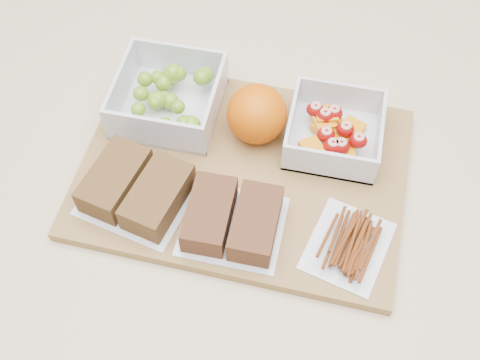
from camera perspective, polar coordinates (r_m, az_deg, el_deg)
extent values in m
cube|color=beige|center=(1.20, 0.21, -11.68)|extent=(1.20, 0.90, 0.90)
cube|color=olive|center=(0.79, 0.28, 0.73)|extent=(0.43, 0.31, 0.02)
cube|color=silver|center=(0.85, -6.67, 6.82)|extent=(0.14, 0.14, 0.01)
cube|color=silver|center=(0.87, -5.65, 11.22)|extent=(0.14, 0.01, 0.06)
cube|color=silver|center=(0.79, -8.16, 4.42)|extent=(0.14, 0.01, 0.06)
cube|color=silver|center=(0.82, -2.36, 7.30)|extent=(0.01, 0.13, 0.06)
cube|color=silver|center=(0.85, -11.18, 8.60)|extent=(0.01, 0.13, 0.06)
sphere|color=#64911E|center=(0.83, -7.79, 7.55)|extent=(0.02, 0.02, 0.02)
sphere|color=#64911E|center=(0.83, -9.40, 8.07)|extent=(0.02, 0.02, 0.02)
sphere|color=#64911E|center=(0.85, -6.65, 9.88)|extent=(0.02, 0.02, 0.02)
sphere|color=#64911E|center=(0.83, -6.58, 7.44)|extent=(0.02, 0.02, 0.02)
sphere|color=#64911E|center=(0.85, -9.00, 9.41)|extent=(0.02, 0.02, 0.02)
sphere|color=#64911E|center=(0.84, -7.25, 7.71)|extent=(0.02, 0.02, 0.02)
sphere|color=#64911E|center=(0.85, -7.84, 9.62)|extent=(0.02, 0.02, 0.02)
sphere|color=#64911E|center=(0.78, -4.64, 5.21)|extent=(0.03, 0.03, 0.03)
sphere|color=#64911E|center=(0.85, -3.39, 9.83)|extent=(0.02, 0.02, 0.02)
sphere|color=#64911E|center=(0.85, -6.34, 10.08)|extent=(0.02, 0.02, 0.02)
sphere|color=#64911E|center=(0.82, -9.63, 6.60)|extent=(0.02, 0.02, 0.02)
sphere|color=#64911E|center=(0.84, -3.69, 9.68)|extent=(0.02, 0.02, 0.02)
sphere|color=#64911E|center=(0.80, -7.15, 5.14)|extent=(0.02, 0.02, 0.02)
sphere|color=#64911E|center=(0.85, -6.49, 9.60)|extent=(0.02, 0.02, 0.02)
sphere|color=#64911E|center=(0.85, -7.29, 9.10)|extent=(0.02, 0.02, 0.02)
sphere|color=#64911E|center=(0.85, -5.86, 10.01)|extent=(0.02, 0.02, 0.02)
sphere|color=#64911E|center=(0.79, -5.25, 5.29)|extent=(0.02, 0.02, 0.02)
sphere|color=#64911E|center=(0.80, -4.15, 4.67)|extent=(0.02, 0.02, 0.02)
sphere|color=#64911E|center=(0.85, -7.43, 9.40)|extent=(0.02, 0.02, 0.02)
sphere|color=#64911E|center=(0.83, -8.08, 7.31)|extent=(0.02, 0.02, 0.02)
sphere|color=#64911E|center=(0.86, -6.57, 9.96)|extent=(0.02, 0.02, 0.02)
sphere|color=#64911E|center=(0.81, -5.89, 6.90)|extent=(0.02, 0.02, 0.02)
sphere|color=#64911E|center=(0.83, -7.99, 7.53)|extent=(0.02, 0.02, 0.02)
cube|color=silver|center=(0.82, 8.74, 3.77)|extent=(0.12, 0.12, 0.00)
cube|color=silver|center=(0.84, 9.45, 7.82)|extent=(0.12, 0.00, 0.05)
cube|color=silver|center=(0.77, 8.42, 1.40)|extent=(0.12, 0.00, 0.05)
cube|color=silver|center=(0.81, 13.03, 4.01)|extent=(0.00, 0.11, 0.05)
cube|color=silver|center=(0.80, 4.85, 5.48)|extent=(0.00, 0.11, 0.05)
cube|color=orange|center=(0.80, 8.99, 3.27)|extent=(0.03, 0.04, 0.01)
cube|color=orange|center=(0.82, 8.32, 5.63)|extent=(0.04, 0.05, 0.01)
cube|color=orange|center=(0.81, 9.58, 4.46)|extent=(0.04, 0.05, 0.01)
cube|color=orange|center=(0.82, 10.47, 4.67)|extent=(0.04, 0.04, 0.01)
cube|color=orange|center=(0.81, 7.91, 5.50)|extent=(0.04, 0.04, 0.01)
cube|color=orange|center=(0.81, 8.22, 6.05)|extent=(0.03, 0.03, 0.01)
cube|color=orange|center=(0.78, 6.86, 2.96)|extent=(0.04, 0.04, 0.01)
cube|color=orange|center=(0.79, 9.73, 2.82)|extent=(0.03, 0.03, 0.01)
cube|color=orange|center=(0.82, 7.99, 4.86)|extent=(0.04, 0.04, 0.01)
ellipsoid|color=#980C07|center=(0.80, 9.95, 4.74)|extent=(0.02, 0.02, 0.02)
ellipsoid|color=#980C07|center=(0.78, 9.52, 3.21)|extent=(0.02, 0.02, 0.02)
ellipsoid|color=#980C07|center=(0.81, 7.14, 6.63)|extent=(0.02, 0.02, 0.02)
ellipsoid|color=#980C07|center=(0.79, 11.13, 3.68)|extent=(0.02, 0.02, 0.02)
ellipsoid|color=#980C07|center=(0.81, 8.05, 6.04)|extent=(0.02, 0.02, 0.02)
ellipsoid|color=#980C07|center=(0.78, 8.76, 3.19)|extent=(0.02, 0.02, 0.02)
ellipsoid|color=#980C07|center=(0.79, 8.14, 4.27)|extent=(0.02, 0.02, 0.02)
ellipsoid|color=#980C07|center=(0.81, 8.88, 6.31)|extent=(0.02, 0.02, 0.02)
sphere|color=#D75805|center=(0.79, 1.61, 6.27)|extent=(0.08, 0.08, 0.08)
cube|color=silver|center=(0.77, -9.59, -1.55)|extent=(0.15, 0.14, 0.00)
cube|color=brown|center=(0.77, -11.75, 0.03)|extent=(0.07, 0.11, 0.04)
cube|color=brown|center=(0.75, -7.81, -1.56)|extent=(0.07, 0.11, 0.04)
cube|color=silver|center=(0.74, -0.70, -4.41)|extent=(0.12, 0.11, 0.00)
cube|color=brown|center=(0.73, -2.90, -3.25)|extent=(0.05, 0.10, 0.04)
cube|color=brown|center=(0.72, 1.50, -4.12)|extent=(0.05, 0.10, 0.04)
cube|color=silver|center=(0.74, 10.17, -6.19)|extent=(0.11, 0.13, 0.00)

